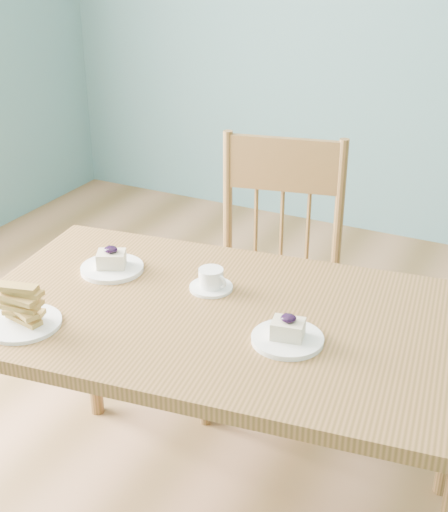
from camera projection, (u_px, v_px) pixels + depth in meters
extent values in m
cube|color=#986539|center=(226.00, 319.00, 1.88)|extent=(1.44, 0.94, 0.04)
cylinder|color=#986539|center=(90.00, 333.00, 2.49)|extent=(0.05, 0.05, 0.68)
cube|color=#986539|center=(270.00, 295.00, 2.50)|extent=(0.53, 0.51, 0.04)
cylinder|color=#986539|center=(205.00, 372.00, 2.49)|extent=(0.04, 0.04, 0.44)
cylinder|color=#986539|center=(314.00, 389.00, 2.40)|extent=(0.04, 0.04, 0.44)
cylinder|color=#986539|center=(229.00, 321.00, 2.81)|extent=(0.04, 0.04, 0.44)
cylinder|color=#986539|center=(327.00, 333.00, 2.72)|extent=(0.04, 0.04, 0.44)
cylinder|color=#986539|center=(228.00, 198.00, 2.59)|extent=(0.03, 0.03, 0.50)
cylinder|color=#986539|center=(339.00, 208.00, 2.50)|extent=(0.03, 0.03, 0.50)
cube|color=#986539|center=(284.00, 165.00, 2.49)|extent=(0.38, 0.11, 0.19)
cylinder|color=#986539|center=(256.00, 226.00, 2.61)|extent=(0.01, 0.01, 0.30)
cylinder|color=#986539|center=(282.00, 229.00, 2.59)|extent=(0.01, 0.01, 0.30)
cylinder|color=#986539|center=(308.00, 232.00, 2.57)|extent=(0.01, 0.01, 0.30)
cylinder|color=white|center=(287.00, 339.00, 1.74)|extent=(0.18, 0.18, 0.01)
cube|color=beige|center=(288.00, 329.00, 1.73)|extent=(0.09, 0.07, 0.04)
ellipsoid|color=black|center=(288.00, 318.00, 1.71)|extent=(0.04, 0.04, 0.02)
sphere|color=black|center=(293.00, 319.00, 1.71)|extent=(0.02, 0.02, 0.02)
sphere|color=black|center=(286.00, 316.00, 1.73)|extent=(0.02, 0.02, 0.02)
sphere|color=black|center=(288.00, 321.00, 1.71)|extent=(0.02, 0.02, 0.02)
cylinder|color=white|center=(112.00, 268.00, 2.09)|extent=(0.18, 0.18, 0.01)
cube|color=beige|center=(111.00, 259.00, 2.07)|extent=(0.10, 0.09, 0.05)
ellipsoid|color=black|center=(111.00, 249.00, 2.06)|extent=(0.04, 0.04, 0.02)
sphere|color=black|center=(115.00, 250.00, 2.06)|extent=(0.02, 0.02, 0.02)
sphere|color=black|center=(110.00, 248.00, 2.07)|extent=(0.02, 0.02, 0.02)
sphere|color=black|center=(110.00, 251.00, 2.05)|extent=(0.02, 0.02, 0.02)
cylinder|color=white|center=(211.00, 287.00, 1.99)|extent=(0.12, 0.12, 0.01)
cylinder|color=white|center=(211.00, 278.00, 1.97)|extent=(0.08, 0.08, 0.05)
cylinder|color=#9B7045|center=(211.00, 271.00, 1.96)|extent=(0.06, 0.06, 0.00)
torus|color=white|center=(220.00, 281.00, 1.95)|extent=(0.04, 0.02, 0.04)
cylinder|color=white|center=(23.00, 323.00, 1.81)|extent=(0.19, 0.19, 0.01)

